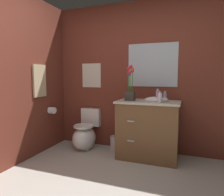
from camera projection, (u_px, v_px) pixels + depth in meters
wall_back at (151, 77)px, 3.34m from camera, size 4.62×0.05×2.50m
wall_left at (9, 78)px, 2.75m from camera, size 0.05×4.97×2.50m
toilet at (85, 135)px, 3.54m from camera, size 0.38×0.59×0.69m
vanity_cabinet at (148, 129)px, 3.11m from camera, size 0.94×0.56×1.07m
flower_vase at (130, 89)px, 3.09m from camera, size 0.14×0.14×0.55m
soap_bottle at (160, 98)px, 2.85m from camera, size 0.06×0.06×0.16m
lotion_bottle at (165, 97)px, 3.04m from camera, size 0.05×0.05×0.15m
hand_wash_bottle at (158, 96)px, 2.98m from camera, size 0.06×0.06×0.19m
trash_bin at (116, 144)px, 3.39m from camera, size 0.18×0.18×0.27m
wall_poster at (92, 75)px, 3.68m from camera, size 0.37×0.01×0.43m
wall_mirror at (152, 65)px, 3.28m from camera, size 0.80×0.01×0.70m
hanging_towel at (40, 81)px, 3.25m from camera, size 0.03×0.28×0.52m
toilet_paper_roll at (52, 110)px, 3.50m from camera, size 0.11×0.11×0.11m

